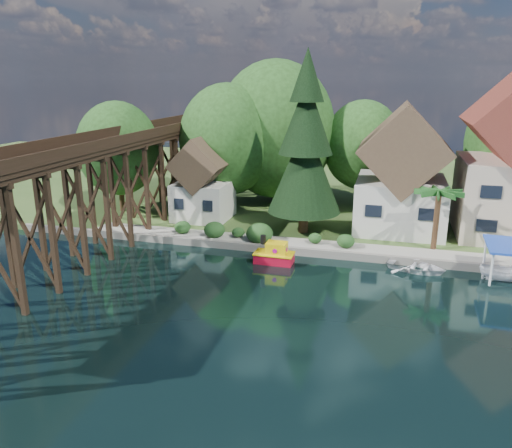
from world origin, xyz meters
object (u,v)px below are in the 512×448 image
at_px(conifer, 305,148).
at_px(tugboat, 275,255).
at_px(trestle_bridge, 100,185).
at_px(house_left, 402,177).
at_px(boat_white_a, 416,265).
at_px(palm_tree, 439,194).
at_px(boat_canopy, 506,266).
at_px(shed, 203,184).

height_order(conifer, tugboat, conifer).
distance_m(trestle_bridge, tugboat, 14.80).
height_order(house_left, tugboat, house_left).
xyz_separation_m(house_left, boat_white_a, (1.34, -9.05, -4.71)).
height_order(trestle_bridge, palm_tree, trestle_bridge).
relative_size(palm_tree, boat_white_a, 1.23).
distance_m(trestle_bridge, boat_white_a, 24.89).
bearing_deg(boat_canopy, trestle_bridge, -177.40).
bearing_deg(trestle_bridge, boat_white_a, 4.17).
bearing_deg(conifer, boat_white_a, -31.11).
height_order(shed, boat_canopy, shed).
height_order(tugboat, boat_white_a, tugboat).
bearing_deg(tugboat, house_left, 48.48).
xyz_separation_m(palm_tree, boat_canopy, (4.42, -4.20, -3.81)).
distance_m(house_left, boat_white_a, 10.29).
xyz_separation_m(house_left, conifer, (-7.99, -3.42, 2.76)).
xyz_separation_m(shed, tugboat, (9.02, -8.64, -3.18)).
bearing_deg(palm_tree, tugboat, -157.34).
xyz_separation_m(house_left, palm_tree, (2.72, -5.26, -0.19)).
bearing_deg(trestle_bridge, conifer, 26.25).
bearing_deg(trestle_bridge, tugboat, 2.81).
distance_m(palm_tree, boat_canopy, 7.19).
xyz_separation_m(shed, conifer, (10.01, -1.92, 4.07)).
bearing_deg(palm_tree, boat_white_a, -109.96).
bearing_deg(boat_canopy, shed, 162.43).
distance_m(conifer, palm_tree, 11.25).
bearing_deg(tugboat, trestle_bridge, -177.19).
distance_m(house_left, tugboat, 14.27).
height_order(house_left, shed, house_left).
height_order(palm_tree, boat_white_a, palm_tree).
distance_m(conifer, tugboat, 9.93).
distance_m(boat_white_a, boat_canopy, 5.85).
relative_size(house_left, shed, 1.40).
bearing_deg(house_left, shed, -175.23).
height_order(trestle_bridge, boat_white_a, trestle_bridge).
xyz_separation_m(shed, boat_canopy, (25.13, -7.96, -2.68)).
xyz_separation_m(palm_tree, tugboat, (-11.70, -4.88, -4.31)).
relative_size(shed, tugboat, 2.62).
bearing_deg(tugboat, conifer, 81.60).
height_order(trestle_bridge, boat_canopy, trestle_bridge).
relative_size(shed, boat_canopy, 1.84).
distance_m(trestle_bridge, conifer, 16.93).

